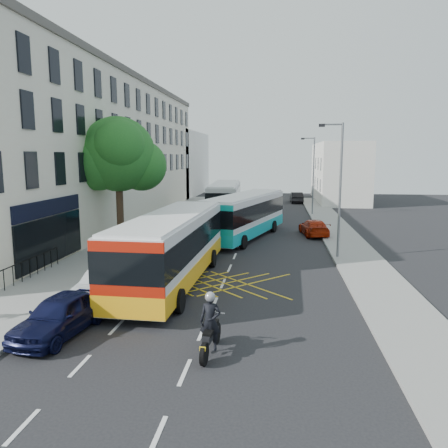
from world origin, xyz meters
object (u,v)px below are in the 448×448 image
(distant_car_dark, at_px, (296,197))
(parked_car_blue, at_px, (60,315))
(street_tree, at_px, (118,155))
(lamp_near, at_px, (339,183))
(bus_far, at_px, (225,198))
(lamp_far, at_px, (312,172))
(bus_mid, at_px, (245,215))
(distant_car_grey, at_px, (244,197))
(bus_near, at_px, (172,247))
(parked_car_silver, at_px, (105,283))
(red_hatchback, at_px, (314,227))
(motorbike, at_px, (210,325))

(distant_car_dark, bearing_deg, parked_car_blue, 74.20)
(street_tree, xyz_separation_m, lamp_near, (14.71, -2.97, -1.68))
(bus_far, bearing_deg, street_tree, -112.30)
(bus_far, relative_size, distant_car_dark, 2.87)
(lamp_far, height_order, bus_mid, lamp_far)
(distant_car_grey, distance_m, distant_car_dark, 7.12)
(bus_near, distance_m, parked_car_silver, 3.80)
(red_hatchback, distance_m, distant_car_grey, 26.55)
(street_tree, distance_m, distant_car_dark, 33.27)
(street_tree, height_order, bus_mid, street_tree)
(bus_mid, bearing_deg, motorbike, -72.97)
(parked_car_blue, distance_m, red_hatchback, 23.27)
(parked_car_blue, height_order, parked_car_silver, parked_car_blue)
(parked_car_blue, xyz_separation_m, distant_car_dark, (10.06, 45.64, -0.01))
(bus_near, bearing_deg, red_hatchback, 62.34)
(bus_far, bearing_deg, motorbike, -86.71)
(lamp_far, relative_size, motorbike, 3.46)
(lamp_far, relative_size, distant_car_dark, 1.86)
(lamp_near, xyz_separation_m, parked_car_silver, (-11.10, -8.86, -3.94))
(lamp_far, distance_m, bus_mid, 15.22)
(parked_car_silver, distance_m, red_hatchback, 19.77)
(bus_mid, relative_size, parked_car_silver, 2.98)
(red_hatchback, bearing_deg, street_tree, 11.72)
(parked_car_silver, bearing_deg, lamp_near, 42.65)
(lamp_near, height_order, bus_mid, lamp_near)
(bus_far, relative_size, parked_car_blue, 2.92)
(motorbike, bearing_deg, lamp_far, 85.95)
(street_tree, distance_m, bus_far, 17.40)
(distant_car_grey, bearing_deg, lamp_far, -66.75)
(motorbike, xyz_separation_m, red_hatchback, (4.94, 21.67, -0.32))
(bus_far, xyz_separation_m, distant_car_dark, (8.05, 13.97, -1.10))
(lamp_far, xyz_separation_m, distant_car_dark, (-1.04, 12.78, -3.91))
(lamp_near, bearing_deg, parked_car_blue, -130.79)
(lamp_near, height_order, bus_near, lamp_near)
(parked_car_blue, bearing_deg, distant_car_dark, 85.19)
(bus_near, bearing_deg, lamp_far, 73.50)
(parked_car_blue, height_order, red_hatchback, parked_car_blue)
(lamp_near, bearing_deg, parked_car_silver, -141.41)
(motorbike, relative_size, distant_car_grey, 0.51)
(bus_mid, distance_m, red_hatchback, 5.71)
(lamp_far, bearing_deg, distant_car_dark, 94.64)
(lamp_far, relative_size, bus_mid, 0.66)
(bus_mid, distance_m, parked_car_blue, 19.87)
(bus_near, distance_m, bus_mid, 12.75)
(parked_car_blue, bearing_deg, bus_far, 93.99)
(lamp_far, bearing_deg, motorbike, -99.49)
(red_hatchback, bearing_deg, distant_car_dark, -97.09)
(parked_car_silver, bearing_deg, parked_car_blue, -85.94)
(lamp_far, xyz_separation_m, motorbike, (-5.63, -33.72, -3.65))
(lamp_far, relative_size, parked_car_blue, 1.89)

